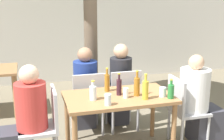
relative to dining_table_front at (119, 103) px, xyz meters
name	(u,v)px	position (x,y,z in m)	size (l,w,h in m)	color
cafe_building_wall	(74,18)	(0.00, 3.40, 0.73)	(10.00, 0.08, 2.80)	beige
dining_table_front	(119,103)	(0.00, 0.00, 0.00)	(1.32, 0.76, 0.77)	#996B42
patio_chair_0	(45,122)	(-0.89, 0.00, -0.14)	(0.44, 0.44, 0.93)	#B2B2B7
patio_chair_1	(183,107)	(0.89, 0.00, -0.14)	(0.44, 0.44, 0.93)	#B2B2B7
patio_chair_2	(88,99)	(-0.26, 0.62, -0.14)	(0.44, 0.44, 0.93)	#B2B2B7
patio_chair_3	(124,96)	(0.26, 0.62, -0.14)	(0.44, 0.44, 0.93)	#B2B2B7
person_seated_0	(24,123)	(-1.13, 0.00, -0.12)	(0.58, 0.36, 1.23)	#383842
person_seated_1	(199,103)	(1.12, 0.00, -0.11)	(0.60, 0.39, 1.23)	#383842
person_seated_2	(85,92)	(-0.26, 0.85, -0.11)	(0.34, 0.57, 1.25)	#383842
person_seated_3	(119,89)	(0.26, 0.85, -0.10)	(0.32, 0.56, 1.27)	#383842
water_bottle_0	(93,92)	(-0.33, -0.05, 0.19)	(0.08, 0.08, 0.24)	silver
amber_bottle_1	(137,86)	(0.22, -0.05, 0.22)	(0.07, 0.07, 0.32)	#9E661E
green_bottle_2	(171,91)	(0.57, -0.25, 0.19)	(0.08, 0.08, 0.24)	#287A38
wine_bottle_3	(119,87)	(0.01, 0.03, 0.21)	(0.06, 0.06, 0.28)	#331923
oil_cruet_4	(145,89)	(0.27, -0.19, 0.22)	(0.07, 0.07, 0.31)	gold
amber_bottle_5	(107,82)	(-0.09, 0.21, 0.22)	(0.07, 0.07, 0.31)	#9E661E
drinking_glass_0	(163,92)	(0.51, -0.17, 0.16)	(0.08, 0.08, 0.12)	silver
drinking_glass_1	(126,93)	(0.06, -0.09, 0.16)	(0.06, 0.06, 0.12)	white
drinking_glass_2	(108,100)	(-0.21, -0.27, 0.16)	(0.08, 0.08, 0.13)	silver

